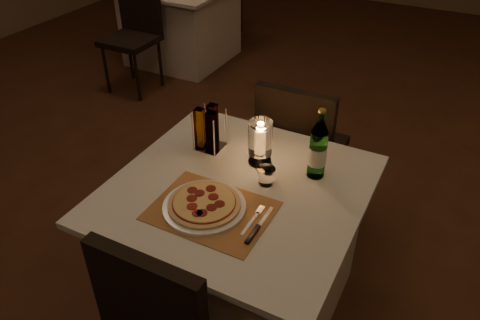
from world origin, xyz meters
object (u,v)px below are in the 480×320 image
at_px(tumbler, 266,176).
at_px(plate, 204,207).
at_px(hurricane_candle, 260,139).
at_px(pizza, 204,203).
at_px(main_table, 238,250).
at_px(neighbor_table_left, 182,23).
at_px(water_bottle, 318,150).
at_px(chair_far, 299,142).

bearing_deg(tumbler, plate, -119.87).
bearing_deg(hurricane_candle, tumbler, -55.49).
bearing_deg(pizza, main_table, 74.43).
height_order(tumbler, neighbor_table_left, tumbler).
relative_size(plate, water_bottle, 1.02).
distance_m(tumbler, neighbor_table_left, 3.19).
bearing_deg(chair_far, water_bottle, -62.90).
height_order(plate, pizza, pizza).
relative_size(pizza, neighbor_table_left, 0.28).
height_order(pizza, water_bottle, water_bottle).
bearing_deg(plate, main_table, 74.48).
xyz_separation_m(water_bottle, neighbor_table_left, (-2.19, 2.28, -0.49)).
height_order(pizza, tumbler, tumbler).
height_order(pizza, neighbor_table_left, pizza).
xyz_separation_m(chair_far, neighbor_table_left, (-1.94, 1.79, -0.18)).
bearing_deg(pizza, hurricane_candle, 81.75).
bearing_deg(plate, neighbor_table_left, 125.13).
distance_m(chair_far, tumbler, 0.69).
xyz_separation_m(plate, water_bottle, (0.30, 0.40, 0.12)).
bearing_deg(water_bottle, pizza, -127.19).
distance_m(hurricane_candle, neighbor_table_left, 3.05).
bearing_deg(pizza, water_bottle, 52.81).
distance_m(main_table, plate, 0.42).
bearing_deg(tumbler, chair_far, 98.24).
relative_size(chair_far, hurricane_candle, 4.46).
bearing_deg(chair_far, neighbor_table_left, 137.31).
bearing_deg(chair_far, tumbler, -81.76).
distance_m(chair_far, neighbor_table_left, 2.64).
distance_m(main_table, neighbor_table_left, 3.16).
height_order(main_table, pizza, pizza).
bearing_deg(neighbor_table_left, chair_far, -42.69).
xyz_separation_m(main_table, hurricane_candle, (0.00, 0.20, 0.48)).
xyz_separation_m(chair_far, hurricane_candle, (0.00, -0.52, 0.31)).
bearing_deg(main_table, plate, -105.52).
bearing_deg(tumbler, main_table, -143.30).
height_order(water_bottle, hurricane_candle, water_bottle).
height_order(plate, tumbler, tumbler).
distance_m(main_table, tumbler, 0.42).
relative_size(water_bottle, neighbor_table_left, 0.31).
bearing_deg(neighbor_table_left, plate, -54.87).
relative_size(water_bottle, hurricane_candle, 1.55).
relative_size(plate, pizza, 1.14).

